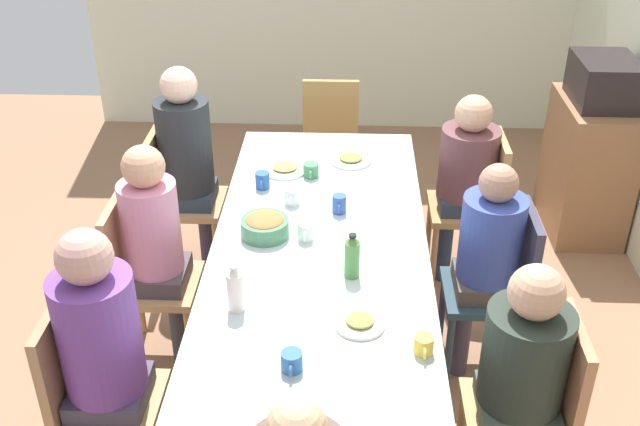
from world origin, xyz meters
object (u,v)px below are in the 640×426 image
Objects in this scene: person_6 at (521,366)px; plate_1 at (351,159)px; plate_0 at (285,168)px; cup_1 at (262,180)px; cup_0 at (424,345)px; microwave at (604,81)px; chair_0 at (90,391)px; person_4 at (187,154)px; dining_table at (320,251)px; chair_1 at (502,282)px; chair_3 at (478,199)px; chair_7 at (142,273)px; plate_2 at (360,322)px; chair_2 at (330,140)px; cup_6 at (292,361)px; person_7 at (155,238)px; person_3 at (466,169)px; cup_3 at (339,204)px; side_cabinet at (587,167)px; person_1 at (487,251)px; person_0 at (103,343)px; cup_5 at (311,170)px; cup_4 at (305,231)px; chair_6 at (537,404)px; cup_2 at (292,196)px; bottle_1 at (235,289)px.

person_6 is 1.81m from plate_1.
cup_1 is (0.21, -0.10, 0.03)m from plate_0.
microwave is (-2.21, 1.26, 0.27)m from cup_0.
chair_0 is 1.69m from person_4.
dining_table is 2.24m from microwave.
chair_1 is 7.98× the size of cup_1.
chair_3 is (-1.67, 1.79, 0.00)m from chair_0.
chair_7 reaches higher than plate_2.
chair_0 is 7.96× the size of cup_0.
chair_1 reaches higher than plate_0.
person_6 reaches higher than chair_1.
plate_2 is at bearing -25.57° from chair_3.
cup_6 is at bearing -1.52° from chair_2.
cup_6 is (0.91, 0.73, 0.05)m from person_7.
plate_2 is at bearing 136.92° from cup_6.
person_3 is 10.88× the size of cup_3.
cup_6 is (0.91, -0.96, 0.26)m from chair_1.
dining_table is at bearing -17.93° from cup_3.
chair_3 is 1.00× the size of side_cabinet.
person_1 is 2.40× the size of microwave.
person_0 reaches higher than chair_0.
cup_5 is at bearing -160.68° from cup_0.
dining_table is 20.48× the size of cup_5.
cup_4 reaches higher than cup_0.
chair_0 is at bearing -31.56° from plate_1.
chair_7 is 3.78× the size of plate_1.
chair_6 is 0.77× the size of person_6.
person_6 is 2.43m from side_cabinet.
chair_1 is 0.89m from cup_3.
cup_2 is (0.48, -0.97, 0.07)m from person_3.
cup_6 is at bearing -46.44° from chair_1.
cup_1 is at bearing -149.74° from cup_0.
chair_1 is 0.86m from person_6.
chair_0 is at bearing -90.00° from person_6.
cup_5 is at bearing 128.98° from chair_7.
person_0 is at bearing 0.00° from person_4.
person_1 is 5.54× the size of plate_2.
cup_6 is 0.45m from bottle_1.
chair_7 is 8.47× the size of cup_3.
bottle_1 is at bearing 0.37° from cup_1.
cup_1 is 0.13× the size of side_cabinet.
cup_1 reaches higher than plate_1.
microwave is (-0.58, 0.80, 0.53)m from chair_3.
person_4 reaches higher than plate_0.
chair_6 is at bearing 23.99° from plate_1.
person_3 is 5.28× the size of bottle_1.
person_0 is 1.24m from cup_0.
person_3 reaches higher than cup_2.
microwave is (-1.41, 0.80, 0.53)m from chair_1.
chair_2 reaches higher than cup_4.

